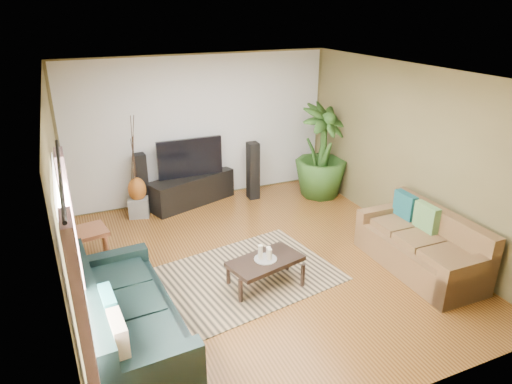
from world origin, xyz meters
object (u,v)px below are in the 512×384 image
pedestal (139,207)px  side_table (91,246)px  television (190,158)px  potted_plant (322,152)px  vase (137,189)px  coffee_table (265,272)px  tv_stand (192,190)px  speaker_left (142,183)px  speaker_right (253,171)px  sofa_right (420,242)px  sofa_left (129,309)px

pedestal → side_table: (-0.92, -1.31, 0.09)m
side_table → television: bearing=37.1°
potted_plant → vase: potted_plant is taller
potted_plant → television: bearing=165.8°
coffee_table → television: 3.11m
tv_stand → side_table: bearing=-162.1°
speaker_left → speaker_right: speaker_right is taller
speaker_left → speaker_right: bearing=-9.4°
pedestal → vase: bearing=0.0°
speaker_left → side_table: (-1.03, -1.46, -0.28)m
tv_stand → speaker_right: size_ratio=1.48×
sofa_right → speaker_right: (-1.15, 3.28, 0.13)m
sofa_left → television: television is taller
potted_plant → vase: (-3.43, 0.46, -0.39)m
pedestal → speaker_left: bearing=53.1°
coffee_table → speaker_left: (-1.04, 3.02, 0.35)m
sofa_right → pedestal: size_ratio=5.50×
speaker_right → sofa_right: bearing=-69.9°
vase → side_table: 1.62m
tv_stand → side_table: (-1.93, -1.46, -0.01)m
sofa_right → potted_plant: 2.93m
television → speaker_right: size_ratio=1.08×
speaker_left → potted_plant: bearing=-13.8°
sofa_right → potted_plant: (0.11, 2.89, 0.47)m
tv_stand → side_table: size_ratio=3.16×
speaker_left → side_table: 1.81m
sofa_left → tv_stand: sofa_left is taller
sofa_right → potted_plant: bearing=178.1°
coffee_table → pedestal: coffee_table is taller
sofa_left → vase: (0.67, 3.28, 0.07)m
speaker_right → side_table: size_ratio=2.14×
sofa_left → speaker_left: 3.52m
pedestal → sofa_left: bearing=-101.5°
speaker_right → vase: speaker_right is taller
speaker_left → pedestal: 0.42m
tv_stand → pedestal: bearing=169.4°
speaker_right → side_table: speaker_right is taller
coffee_table → potted_plant: bearing=33.1°
vase → pedestal: bearing=0.0°
speaker_left → speaker_right: 2.07m
television → pedestal: bearing=-171.5°
sofa_right → coffee_table: (-2.16, 0.48, -0.23)m
speaker_right → coffee_table: bearing=-109.1°
coffee_table → tv_stand: bearing=79.1°
potted_plant → pedestal: (-3.43, 0.46, -0.72)m
side_table → tv_stand: bearing=37.1°
television → pedestal: size_ratio=3.52×
tv_stand → coffee_table: bearing=-106.5°
tv_stand → speaker_left: speaker_left is taller
side_table → sofa_left: bearing=-82.7°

